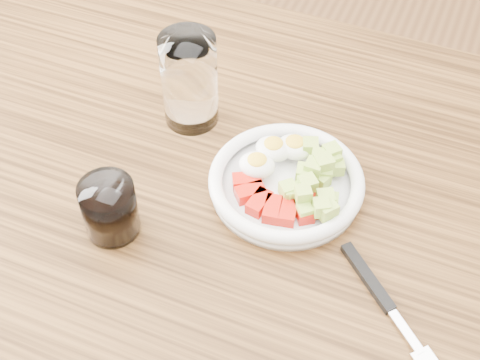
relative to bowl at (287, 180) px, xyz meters
name	(u,v)px	position (x,y,z in m)	size (l,w,h in m)	color
dining_table	(244,244)	(-0.05, -0.04, -0.12)	(1.50, 0.90, 0.77)	brown
bowl	(287,180)	(0.00, 0.00, 0.00)	(0.22, 0.22, 0.06)	white
fork	(381,296)	(0.17, -0.12, -0.02)	(0.18, 0.16, 0.01)	black
water_glass	(189,81)	(-0.18, 0.08, 0.05)	(0.08, 0.08, 0.15)	white
coffee_glass	(110,209)	(-0.19, -0.15, 0.02)	(0.07, 0.07, 0.08)	white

